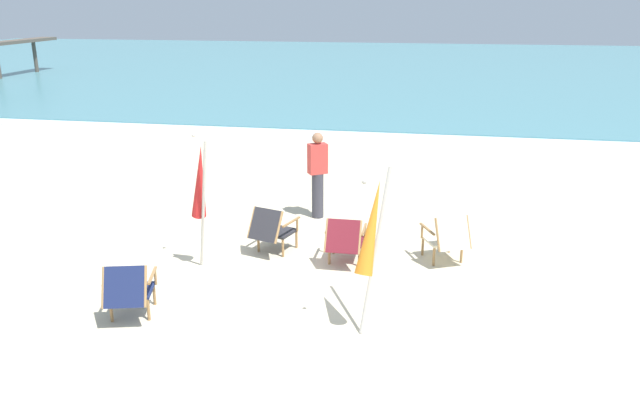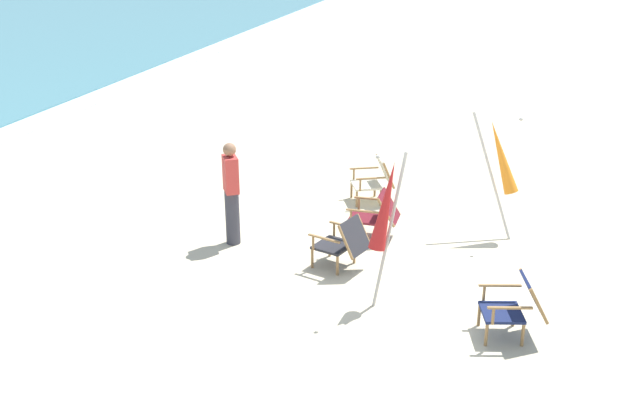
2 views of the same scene
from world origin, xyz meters
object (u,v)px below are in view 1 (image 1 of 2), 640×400
object	(u,v)px
umbrella_furled_orange	(372,229)
umbrella_furled_red	(200,183)
beach_chair_back_right	(272,229)
beach_chair_front_right	(345,239)
beach_chair_front_left	(447,237)
person_near_chairs	(318,174)
beach_chair_far_center	(129,289)

from	to	relation	value
umbrella_furled_orange	umbrella_furled_red	world-z (taller)	umbrella_furled_red
beach_chair_back_right	beach_chair_front_right	distance (m)	1.24
beach_chair_front_left	person_near_chairs	size ratio (longest dim) A/B	0.54
beach_chair_front_left	umbrella_furled_orange	xyz separation A→B (m)	(-0.97, -2.17, 0.87)
beach_chair_back_right	umbrella_furled_red	size ratio (longest dim) A/B	0.42
person_near_chairs	beach_chair_front_left	bearing A→B (deg)	-36.27
person_near_chairs	umbrella_furled_orange	bearing A→B (deg)	-70.14
umbrella_furled_red	person_near_chairs	size ratio (longest dim) A/B	1.28
beach_chair_far_center	umbrella_furled_orange	world-z (taller)	umbrella_furled_orange
beach_chair_back_right	umbrella_furled_red	bearing A→B (deg)	-138.64
beach_chair_back_right	umbrella_furled_orange	xyz separation A→B (m)	(1.81, -2.05, 0.88)
umbrella_furled_orange	beach_chair_back_right	bearing A→B (deg)	131.49
beach_chair_back_right	umbrella_furled_orange	distance (m)	2.87
beach_chair_front_right	person_near_chairs	xyz separation A→B (m)	(-0.83, 2.09, 0.42)
beach_chair_front_left	beach_chair_front_right	world-z (taller)	beach_chair_front_left
beach_chair_back_right	beach_chair_front_left	world-z (taller)	beach_chair_front_left
umbrella_furled_red	umbrella_furled_orange	bearing A→B (deg)	-25.60
person_near_chairs	beach_chair_front_right	bearing A→B (deg)	-68.48
beach_chair_far_center	umbrella_furled_orange	xyz separation A→B (m)	(3.05, 0.42, 0.88)
beach_chair_far_center	umbrella_furled_orange	distance (m)	3.20
umbrella_furled_red	beach_chair_far_center	bearing A→B (deg)	-102.19
beach_chair_front_right	umbrella_furled_red	size ratio (longest dim) A/B	0.37
beach_chair_front_right	person_near_chairs	bearing A→B (deg)	111.52
beach_chair_far_center	beach_chair_back_right	bearing A→B (deg)	63.40
beach_chair_front_left	umbrella_furled_orange	size ratio (longest dim) A/B	0.44
beach_chair_back_right	beach_chair_front_right	size ratio (longest dim) A/B	1.13
beach_chair_front_right	person_near_chairs	world-z (taller)	person_near_chairs
umbrella_furled_red	beach_chair_front_right	bearing A→B (deg)	14.49
umbrella_furled_orange	beach_chair_front_right	bearing A→B (deg)	107.92
beach_chair_front_left	beach_chair_front_right	bearing A→B (deg)	-167.47
beach_chair_back_right	beach_chair_far_center	bearing A→B (deg)	-116.60
beach_chair_far_center	person_near_chairs	distance (m)	4.65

